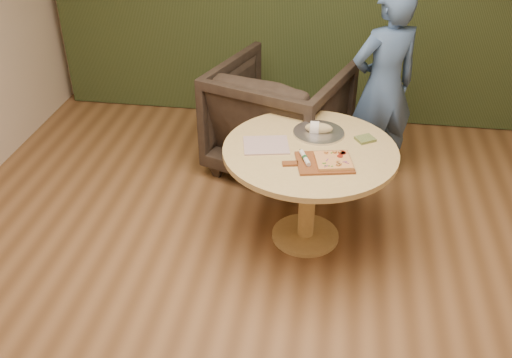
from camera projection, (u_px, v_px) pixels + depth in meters
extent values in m
cube|color=brown|center=(253.00, 321.00, 3.52)|extent=(5.00, 6.00, 0.02)
cylinder|color=tan|center=(305.00, 235.00, 4.20)|extent=(0.49, 0.49, 0.03)
cylinder|color=tan|center=(307.00, 197.00, 4.01)|extent=(0.12, 0.12, 0.68)
cylinder|color=tan|center=(310.00, 151.00, 3.81)|extent=(1.17, 1.17, 0.04)
cube|color=brown|center=(324.00, 163.00, 3.63)|extent=(0.40, 0.35, 0.01)
cube|color=brown|center=(290.00, 164.00, 3.62)|extent=(0.11, 0.07, 0.01)
cube|color=#E6A359|center=(333.00, 161.00, 3.61)|extent=(0.26, 0.26, 0.02)
cylinder|color=maroon|center=(342.00, 153.00, 3.67)|extent=(0.04, 0.04, 0.00)
cylinder|color=maroon|center=(342.00, 153.00, 3.68)|extent=(0.05, 0.05, 0.00)
cylinder|color=maroon|center=(340.00, 156.00, 3.64)|extent=(0.04, 0.04, 0.00)
cube|color=#C78B4A|center=(338.00, 165.00, 3.54)|extent=(0.03, 0.03, 0.01)
cube|color=#C78B4A|center=(326.00, 152.00, 3.67)|extent=(0.03, 0.03, 0.01)
cube|color=#C78B4A|center=(340.00, 152.00, 3.67)|extent=(0.02, 0.02, 0.01)
cube|color=#C78B4A|center=(339.00, 164.00, 3.55)|extent=(0.03, 0.03, 0.01)
cube|color=#C78B4A|center=(335.00, 152.00, 3.67)|extent=(0.03, 0.03, 0.01)
cube|color=#C78B4A|center=(338.00, 162.00, 3.57)|extent=(0.02, 0.02, 0.01)
cube|color=#2A7019|center=(329.00, 166.00, 3.54)|extent=(0.01, 0.01, 0.00)
cube|color=#2A7019|center=(325.00, 165.00, 3.54)|extent=(0.01, 0.01, 0.00)
cube|color=#2A7019|center=(340.00, 157.00, 3.63)|extent=(0.01, 0.01, 0.00)
cube|color=#2A7019|center=(331.00, 153.00, 3.67)|extent=(0.01, 0.01, 0.00)
cube|color=#2A7019|center=(323.00, 163.00, 3.56)|extent=(0.01, 0.01, 0.00)
cube|color=#2A7019|center=(325.00, 163.00, 3.57)|extent=(0.01, 0.01, 0.00)
cube|color=#2A7019|center=(332.00, 166.00, 3.54)|extent=(0.01, 0.01, 0.00)
cube|color=#8D4171|center=(344.00, 154.00, 3.66)|extent=(0.03, 0.02, 0.00)
cube|color=#8D4171|center=(326.00, 166.00, 3.54)|extent=(0.03, 0.02, 0.00)
cube|color=#8D4171|center=(345.00, 162.00, 3.58)|extent=(0.03, 0.01, 0.00)
cube|color=#8D4171|center=(327.00, 160.00, 3.60)|extent=(0.02, 0.03, 0.00)
cube|color=#8D4171|center=(347.00, 163.00, 3.57)|extent=(0.03, 0.02, 0.00)
cylinder|color=silver|center=(305.00, 158.00, 3.64)|extent=(0.09, 0.17, 0.03)
cylinder|color=#194C26|center=(305.00, 158.00, 3.64)|extent=(0.04, 0.04, 0.03)
cube|color=silver|center=(301.00, 151.00, 3.71)|extent=(0.03, 0.04, 0.00)
cube|color=silver|center=(266.00, 145.00, 3.83)|extent=(0.34, 0.31, 0.01)
cylinder|color=silver|center=(319.00, 133.00, 3.97)|extent=(0.35, 0.35, 0.01)
cylinder|color=silver|center=(319.00, 132.00, 3.97)|extent=(0.36, 0.36, 0.02)
ellipsoid|color=tan|center=(319.00, 128.00, 3.95)|extent=(0.19, 0.08, 0.07)
cylinder|color=silver|center=(315.00, 128.00, 3.96)|extent=(0.06, 0.09, 0.09)
cube|color=#4B5A28|center=(365.00, 139.00, 3.89)|extent=(0.15, 0.15, 0.02)
imported|color=black|center=(280.00, 112.00, 4.79)|extent=(1.25, 1.21, 1.03)
imported|color=#3F5B87|center=(383.00, 87.00, 4.51)|extent=(0.70, 0.62, 1.61)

